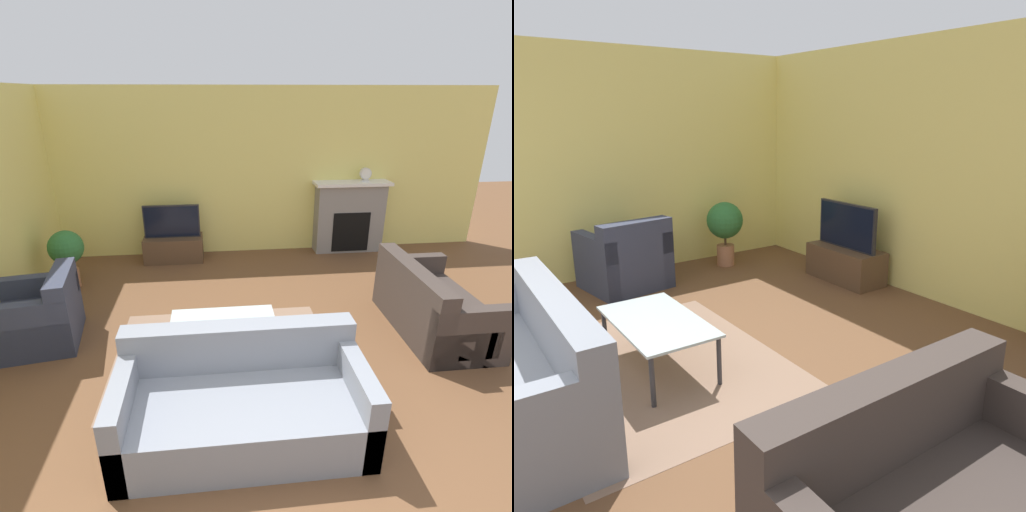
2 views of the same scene
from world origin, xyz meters
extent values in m
cube|color=#EADB72|center=(0.00, 5.00, 1.35)|extent=(8.70, 0.06, 2.70)
cube|color=#896B56|center=(-0.29, 1.97, 0.00)|extent=(2.29, 1.80, 0.00)
cube|color=gray|center=(1.97, 4.81, 0.61)|extent=(1.16, 0.32, 1.22)
cube|color=black|center=(1.97, 4.64, 0.38)|extent=(0.64, 0.01, 0.68)
cube|color=white|center=(1.97, 4.78, 1.19)|extent=(1.28, 0.38, 0.05)
cube|color=brown|center=(-1.02, 4.66, 0.20)|extent=(0.95, 0.44, 0.40)
cube|color=#232328|center=(-1.02, 4.66, 0.67)|extent=(0.89, 0.05, 0.53)
cube|color=black|center=(-1.02, 4.64, 0.67)|extent=(0.85, 0.01, 0.49)
cube|color=gray|center=(-0.17, 0.85, 0.21)|extent=(1.93, 0.93, 0.42)
cube|color=gray|center=(-0.17, 1.22, 0.62)|extent=(1.93, 0.20, 0.40)
cube|color=gray|center=(-1.07, 0.85, 0.33)|extent=(0.14, 0.93, 0.66)
cube|color=gray|center=(0.73, 0.85, 0.33)|extent=(0.14, 0.93, 0.66)
cube|color=#3D332D|center=(2.16, 2.19, 0.21)|extent=(0.86, 1.50, 0.42)
cube|color=#3D332D|center=(1.83, 2.19, 0.62)|extent=(0.20, 1.50, 0.40)
cube|color=#3D332D|center=(2.16, 1.51, 0.33)|extent=(0.86, 0.14, 0.66)
cube|color=#3D332D|center=(2.16, 2.87, 0.33)|extent=(0.86, 0.14, 0.66)
cube|color=#33384C|center=(-2.31, 2.42, 0.21)|extent=(0.93, 0.94, 0.42)
cube|color=#33384C|center=(-2.00, 2.47, 0.62)|extent=(0.33, 0.84, 0.40)
cube|color=#33384C|center=(-2.36, 2.76, 0.33)|extent=(0.83, 0.27, 0.66)
cube|color=#33384C|center=(-2.26, 2.08, 0.33)|extent=(0.83, 0.27, 0.66)
cylinder|color=#333338|center=(-0.79, 1.71, 0.19)|extent=(0.04, 0.04, 0.38)
cylinder|color=#333338|center=(0.22, 1.71, 0.19)|extent=(0.04, 0.04, 0.38)
cylinder|color=#333338|center=(-0.79, 2.22, 0.19)|extent=(0.04, 0.04, 0.38)
cylinder|color=#333338|center=(0.22, 2.22, 0.19)|extent=(0.04, 0.04, 0.38)
cube|color=silver|center=(-0.29, 1.97, 0.39)|extent=(1.09, 0.60, 0.02)
cylinder|color=#AD704C|center=(-2.40, 3.81, 0.14)|extent=(0.23, 0.23, 0.27)
cylinder|color=#4C3823|center=(-2.40, 3.81, 0.34)|extent=(0.03, 0.03, 0.14)
sphere|color=#2D6B33|center=(-2.40, 3.81, 0.60)|extent=(0.47, 0.47, 0.47)
cube|color=beige|center=(2.19, 4.81, 1.23)|extent=(0.13, 0.07, 0.03)
cylinder|color=beige|center=(2.19, 4.81, 1.34)|extent=(0.19, 0.07, 0.19)
cylinder|color=white|center=(2.19, 4.77, 1.34)|extent=(0.16, 0.00, 0.16)
camera|label=1|loc=(-0.34, -1.59, 2.58)|focal=28.00mm
camera|label=2|loc=(3.12, 0.62, 1.93)|focal=35.00mm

